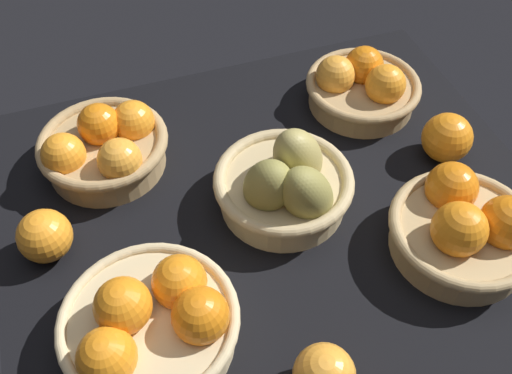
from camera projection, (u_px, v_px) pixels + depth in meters
market_tray at (275, 213)px, 91.47cm from camera, size 84.00×72.00×3.00cm
basket_near_left at (151, 323)px, 72.49cm from camera, size 23.00×23.00×11.43cm
basket_center_pears at (287, 185)px, 86.82cm from camera, size 21.39×21.39×15.22cm
basket_near_right at (465, 227)px, 82.11cm from camera, size 21.43×21.43×11.28cm
basket_far_right at (362, 86)px, 103.25cm from camera, size 20.51×20.51×9.91cm
basket_far_left at (104, 147)px, 92.76cm from camera, size 21.00×21.00×10.61cm
loose_orange_back_gap at (447, 138)px, 94.45cm from camera, size 8.23×8.23×8.23cm
loose_orange_side_gap at (45, 236)px, 81.89cm from camera, size 7.80×7.80×7.80cm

